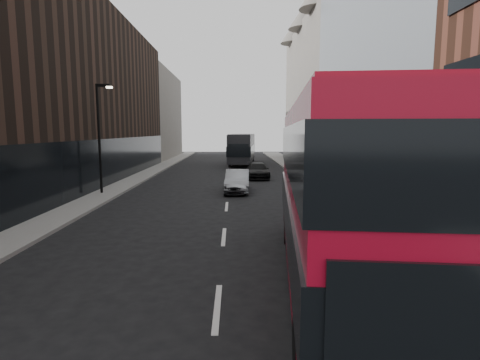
{
  "coord_description": "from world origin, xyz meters",
  "views": [
    {
      "loc": [
        0.4,
        -6.44,
        4.17
      ],
      "look_at": [
        0.61,
        6.3,
        2.5
      ],
      "focal_mm": 28.0,
      "sensor_mm": 36.0,
      "label": 1
    }
  ],
  "objects_px": {
    "car_a": "(235,184)",
    "car_c": "(258,171)",
    "grey_bus": "(242,148)",
    "car_b": "(237,181)",
    "street_lamp": "(100,131)",
    "red_bus": "(340,189)"
  },
  "relations": [
    {
      "from": "car_c",
      "to": "car_a",
      "type": "bearing_deg",
      "value": -105.03
    },
    {
      "from": "street_lamp",
      "to": "grey_bus",
      "type": "bearing_deg",
      "value": 67.19
    },
    {
      "from": "red_bus",
      "to": "grey_bus",
      "type": "bearing_deg",
      "value": 99.03
    },
    {
      "from": "grey_bus",
      "to": "car_c",
      "type": "bearing_deg",
      "value": -80.43
    },
    {
      "from": "car_a",
      "to": "red_bus",
      "type": "bearing_deg",
      "value": -77.65
    },
    {
      "from": "red_bus",
      "to": "street_lamp",
      "type": "bearing_deg",
      "value": 134.08
    },
    {
      "from": "street_lamp",
      "to": "grey_bus",
      "type": "height_order",
      "value": "street_lamp"
    },
    {
      "from": "car_a",
      "to": "car_b",
      "type": "height_order",
      "value": "car_b"
    },
    {
      "from": "car_b",
      "to": "car_a",
      "type": "bearing_deg",
      "value": -101.61
    },
    {
      "from": "grey_bus",
      "to": "car_c",
      "type": "relative_size",
      "value": 2.55
    },
    {
      "from": "grey_bus",
      "to": "car_c",
      "type": "distance_m",
      "value": 14.58
    },
    {
      "from": "street_lamp",
      "to": "car_b",
      "type": "relative_size",
      "value": 1.53
    },
    {
      "from": "street_lamp",
      "to": "car_a",
      "type": "xyz_separation_m",
      "value": [
        8.72,
        0.6,
        -3.56
      ]
    },
    {
      "from": "car_a",
      "to": "car_b",
      "type": "distance_m",
      "value": 0.64
    },
    {
      "from": "red_bus",
      "to": "grey_bus",
      "type": "height_order",
      "value": "red_bus"
    },
    {
      "from": "grey_bus",
      "to": "car_a",
      "type": "xyz_separation_m",
      "value": [
        -0.99,
        -22.48,
        -1.42
      ]
    },
    {
      "from": "car_a",
      "to": "car_c",
      "type": "distance_m",
      "value": 8.26
    },
    {
      "from": "car_c",
      "to": "car_b",
      "type": "bearing_deg",
      "value": -105.06
    },
    {
      "from": "grey_bus",
      "to": "car_c",
      "type": "xyz_separation_m",
      "value": [
        1.05,
        -14.48,
        -1.36
      ]
    },
    {
      "from": "street_lamp",
      "to": "red_bus",
      "type": "distance_m",
      "value": 18.76
    },
    {
      "from": "car_b",
      "to": "street_lamp",
      "type": "bearing_deg",
      "value": -169.96
    },
    {
      "from": "street_lamp",
      "to": "car_c",
      "type": "relative_size",
      "value": 1.49
    }
  ]
}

